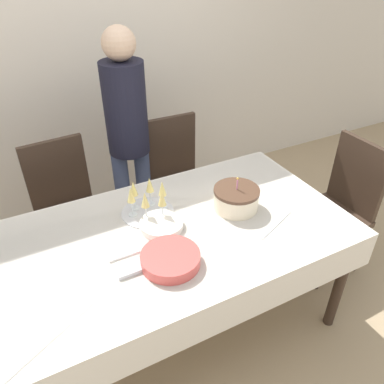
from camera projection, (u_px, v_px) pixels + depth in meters
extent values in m
plane|color=tan|center=(177.00, 322.00, 2.33)|extent=(12.00, 12.00, 0.00)
cube|color=silver|center=(80.00, 44.00, 2.76)|extent=(8.00, 0.05, 2.70)
cube|color=silver|center=(174.00, 233.00, 1.93)|extent=(1.79, 0.98, 0.03)
cube|color=silver|center=(175.00, 246.00, 1.98)|extent=(1.82, 1.01, 0.21)
cylinder|color=#38281E|center=(340.00, 282.00, 2.14)|extent=(0.06, 0.06, 0.71)
cylinder|color=#38281E|center=(11.00, 283.00, 2.13)|extent=(0.06, 0.06, 0.71)
cylinder|color=#38281E|center=(253.00, 204.00, 2.77)|extent=(0.06, 0.06, 0.71)
cube|color=#38281E|center=(73.00, 222.00, 2.49)|extent=(0.45, 0.45, 0.04)
cube|color=#38281E|center=(57.00, 175.00, 2.48)|extent=(0.40, 0.07, 0.50)
cylinder|color=#38281E|center=(113.00, 253.00, 2.57)|extent=(0.04, 0.04, 0.40)
cylinder|color=#38281E|center=(61.00, 273.00, 2.41)|extent=(0.04, 0.04, 0.40)
cylinder|color=#38281E|center=(95.00, 225.00, 2.82)|extent=(0.04, 0.04, 0.40)
cylinder|color=#38281E|center=(46.00, 242.00, 2.66)|extent=(0.04, 0.04, 0.40)
cube|color=#38281E|center=(182.00, 191.00, 2.80)|extent=(0.43, 0.43, 0.04)
cube|color=#38281E|center=(170.00, 149.00, 2.79)|extent=(0.40, 0.04, 0.50)
cylinder|color=#38281E|center=(214.00, 221.00, 2.86)|extent=(0.04, 0.04, 0.40)
cylinder|color=#38281E|center=(171.00, 235.00, 2.72)|extent=(0.04, 0.04, 0.40)
cylinder|color=#38281E|center=(192.00, 197.00, 3.12)|extent=(0.04, 0.04, 0.40)
cylinder|color=#38281E|center=(152.00, 209.00, 2.99)|extent=(0.04, 0.04, 0.40)
cube|color=#38281E|center=(328.00, 217.00, 2.54)|extent=(0.42, 0.42, 0.04)
cube|color=#38281E|center=(358.00, 176.00, 2.46)|extent=(0.04, 0.40, 0.50)
cylinder|color=#38281E|center=(321.00, 266.00, 2.46)|extent=(0.04, 0.04, 0.40)
cylinder|color=#38281E|center=(285.00, 235.00, 2.72)|extent=(0.04, 0.04, 0.40)
cylinder|color=#38281E|center=(360.00, 249.00, 2.60)|extent=(0.04, 0.04, 0.40)
cylinder|color=#38281E|center=(322.00, 220.00, 2.86)|extent=(0.04, 0.04, 0.40)
cylinder|color=beige|center=(236.00, 200.00, 2.06)|extent=(0.25, 0.25, 0.10)
cylinder|color=#4C3323|center=(237.00, 191.00, 2.02)|extent=(0.25, 0.25, 0.02)
cylinder|color=pink|center=(237.00, 185.00, 2.00)|extent=(0.01, 0.01, 0.06)
sphere|color=#F9CC4C|center=(238.00, 179.00, 1.98)|extent=(0.01, 0.01, 0.01)
cylinder|color=silver|center=(148.00, 212.00, 2.04)|extent=(0.29, 0.29, 0.01)
cylinder|color=silver|center=(163.00, 208.00, 2.07)|extent=(0.05, 0.05, 0.00)
cylinder|color=silver|center=(163.00, 201.00, 2.05)|extent=(0.01, 0.01, 0.08)
cone|color=#E0CC72|center=(162.00, 188.00, 2.00)|extent=(0.04, 0.04, 0.08)
cylinder|color=silver|center=(151.00, 204.00, 2.10)|extent=(0.05, 0.05, 0.00)
cylinder|color=silver|center=(151.00, 197.00, 2.08)|extent=(0.01, 0.01, 0.08)
cone|color=#E0CC72|center=(150.00, 184.00, 2.03)|extent=(0.04, 0.04, 0.08)
cylinder|color=silver|center=(135.00, 208.00, 2.07)|extent=(0.05, 0.05, 0.00)
cylinder|color=silver|center=(135.00, 201.00, 2.05)|extent=(0.01, 0.01, 0.08)
cone|color=#E0CC72|center=(133.00, 188.00, 2.00)|extent=(0.04, 0.04, 0.08)
cylinder|color=silver|center=(133.00, 214.00, 2.02)|extent=(0.05, 0.05, 0.00)
cylinder|color=silver|center=(132.00, 208.00, 1.99)|extent=(0.01, 0.01, 0.08)
cone|color=#E0CC72|center=(131.00, 195.00, 1.95)|extent=(0.04, 0.04, 0.08)
cylinder|color=silver|center=(147.00, 220.00, 1.98)|extent=(0.05, 0.05, 0.00)
cylinder|color=silver|center=(146.00, 213.00, 1.96)|extent=(0.01, 0.01, 0.08)
cone|color=#E0CC72|center=(145.00, 200.00, 1.91)|extent=(0.04, 0.04, 0.08)
cylinder|color=silver|center=(163.00, 218.00, 1.99)|extent=(0.05, 0.05, 0.00)
cylinder|color=silver|center=(163.00, 211.00, 1.97)|extent=(0.01, 0.01, 0.08)
cone|color=#E0CC72|center=(162.00, 198.00, 1.92)|extent=(0.04, 0.04, 0.08)
cylinder|color=#CC4C47|center=(171.00, 263.00, 1.72)|extent=(0.28, 0.28, 0.01)
cylinder|color=#CC4C47|center=(171.00, 262.00, 1.72)|extent=(0.28, 0.28, 0.01)
cylinder|color=#CC4C47|center=(170.00, 261.00, 1.71)|extent=(0.28, 0.28, 0.01)
cylinder|color=#CC4C47|center=(170.00, 259.00, 1.71)|extent=(0.28, 0.28, 0.01)
cylinder|color=#CC4C47|center=(170.00, 258.00, 1.71)|extent=(0.28, 0.28, 0.01)
cylinder|color=#CC4C47|center=(170.00, 257.00, 1.70)|extent=(0.28, 0.28, 0.01)
cylinder|color=#CC4C47|center=(170.00, 256.00, 1.70)|extent=(0.28, 0.28, 0.01)
cylinder|color=#CC4C47|center=(170.00, 255.00, 1.69)|extent=(0.28, 0.28, 0.01)
cylinder|color=silver|center=(162.00, 227.00, 1.94)|extent=(0.23, 0.23, 0.01)
cylinder|color=silver|center=(162.00, 226.00, 1.94)|extent=(0.23, 0.23, 0.01)
cylinder|color=silver|center=(162.00, 224.00, 1.93)|extent=(0.23, 0.23, 0.01)
cylinder|color=silver|center=(161.00, 223.00, 1.93)|extent=(0.23, 0.23, 0.01)
cylinder|color=silver|center=(161.00, 222.00, 1.92)|extent=(0.23, 0.23, 0.01)
cube|color=silver|center=(276.00, 224.00, 1.96)|extent=(0.28, 0.13, 0.00)
cube|color=silver|center=(135.00, 268.00, 1.68)|extent=(0.17, 0.06, 0.02)
cube|color=white|center=(120.00, 247.00, 1.81)|extent=(0.15, 0.15, 0.01)
cylinder|color=#3F4C72|center=(124.00, 199.00, 2.79)|extent=(0.11, 0.11, 0.77)
cylinder|color=#3F4C72|center=(144.00, 193.00, 2.85)|extent=(0.11, 0.11, 0.77)
cylinder|color=black|center=(126.00, 109.00, 2.44)|extent=(0.28, 0.28, 0.61)
sphere|color=#D8B293|center=(119.00, 43.00, 2.21)|extent=(0.21, 0.21, 0.21)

